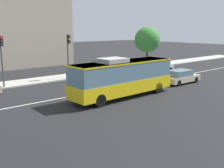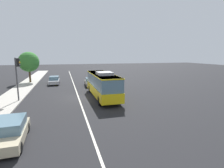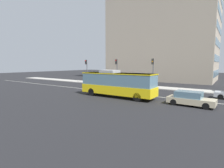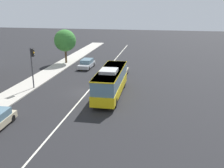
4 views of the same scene
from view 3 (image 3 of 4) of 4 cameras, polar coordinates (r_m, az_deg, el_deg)
name	(u,v)px [view 3 (image 3 of 4)]	position (r m, az deg, el deg)	size (l,w,h in m)	color
ground_plane	(133,94)	(25.34, 6.77, -3.26)	(160.00, 160.00, 0.00)	black
sidewalk_kerb	(155,87)	(32.84, 13.68, -1.06)	(80.00, 3.24, 0.14)	#B2ADA3
lane_centre_line	(133,94)	(25.34, 6.77, -3.24)	(76.00, 0.16, 0.01)	silver
transit_bus	(117,83)	(22.83, 1.68, 0.31)	(10.02, 2.60, 3.46)	yellow
sedan_beige	(98,82)	(35.45, -4.48, 0.70)	(4.57, 1.98, 1.46)	#C6B793
sedan_beige_ahead	(190,99)	(19.87, 23.74, -4.31)	(4.55, 1.93, 1.46)	#C6B793
traffic_light_near_corner	(86,67)	(39.89, -8.17, 5.37)	(0.34, 0.62, 5.20)	#47474C
traffic_light_mid_block	(117,68)	(34.73, 1.48, 5.29)	(0.34, 0.62, 5.20)	#47474C
traffic_light_far_corner	(153,68)	(31.23, 12.94, 5.01)	(0.34, 0.62, 5.20)	#47474C
office_block_background	(163,36)	(51.95, 15.88, 14.65)	(26.71, 16.87, 23.80)	tan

